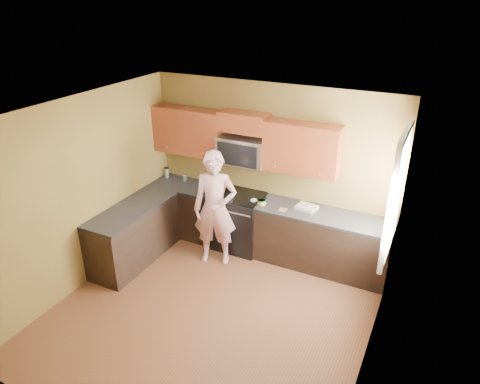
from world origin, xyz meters
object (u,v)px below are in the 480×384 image
Objects in this scene: stove at (239,221)px; microwave at (243,163)px; woman at (215,209)px; frying_pan at (225,200)px; butter_tub at (262,204)px; travel_mug at (167,177)px.

stove is 0.98m from microwave.
woman reaches higher than frying_pan.
butter_tub is 0.75× the size of travel_mug.
microwave reaches higher than stove.
travel_mug is (-1.93, 0.24, 0.00)m from butter_tub.
frying_pan is 1.43m from travel_mug.
travel_mug is (-1.37, 0.41, -0.03)m from frying_pan.
butter_tub is at bearing -11.79° from stove.
woman reaches higher than butter_tub.
travel_mug is at bearing 174.10° from stove.
travel_mug is at bearing 151.90° from frying_pan.
microwave is 0.86m from woman.
microwave is 5.74× the size of butter_tub.
frying_pan is (0.03, 0.27, 0.04)m from woman.
woman is at bearing -102.66° from microwave.
woman is at bearing -26.78° from travel_mug.
microwave reaches higher than butter_tub.
stove is 0.55m from frying_pan.
microwave is at bearing 90.00° from stove.
stove is 1.56m from travel_mug.
microwave is (0.00, 0.12, 0.97)m from stove.
microwave is at bearing 60.12° from woman.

